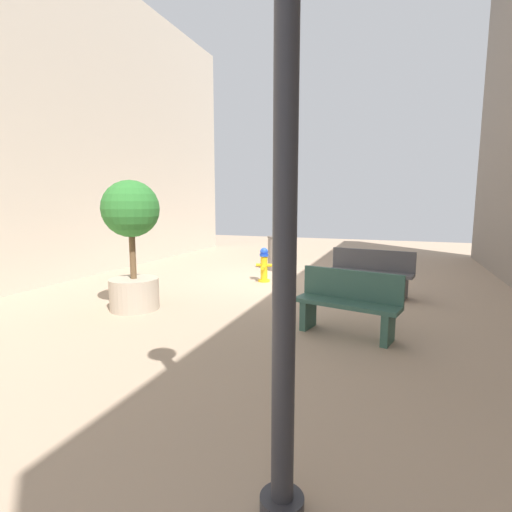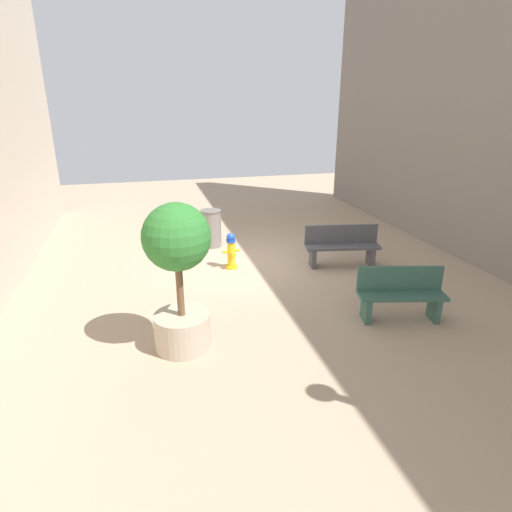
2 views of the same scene
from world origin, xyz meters
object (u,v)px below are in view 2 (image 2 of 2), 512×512
object	(u,v)px
fire_hydrant	(231,251)
bench_far	(401,293)
bench_near	(342,245)
planter_tree	(178,267)
trash_bin	(211,228)

from	to	relation	value
fire_hydrant	bench_far	world-z (taller)	bench_far
bench_near	bench_far	bearing A→B (deg)	86.81
fire_hydrant	planter_tree	bearing A→B (deg)	65.55
fire_hydrant	trash_bin	distance (m)	1.68
fire_hydrant	trash_bin	world-z (taller)	trash_bin
trash_bin	bench_far	bearing A→B (deg)	118.14
fire_hydrant	bench_far	distance (m)	3.98
bench_far	planter_tree	bearing A→B (deg)	-0.44
bench_near	planter_tree	bearing A→B (deg)	33.81
fire_hydrant	bench_near	size ratio (longest dim) A/B	0.47
bench_near	planter_tree	xyz separation A→B (m)	(3.98, 2.66, 0.87)
bench_far	bench_near	bearing A→B (deg)	-93.19
bench_far	planter_tree	distance (m)	3.93
planter_tree	trash_bin	bearing A→B (deg)	-104.46
fire_hydrant	bench_far	bearing A→B (deg)	127.17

